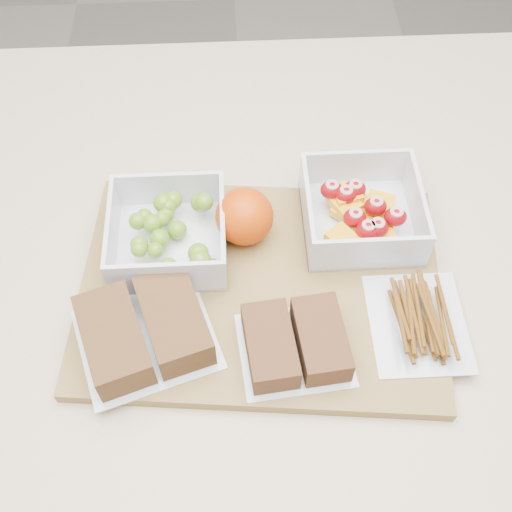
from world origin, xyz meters
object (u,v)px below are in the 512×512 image
at_px(cutting_board, 260,288).
at_px(grape_container, 170,233).
at_px(orange, 244,217).
at_px(pretzel_bag, 420,318).
at_px(sandwich_bag_left, 144,331).
at_px(sandwich_bag_center, 295,343).
at_px(fruit_container, 361,213).

relative_size(cutting_board, grape_container, 3.08).
bearing_deg(orange, pretzel_bag, -35.64).
relative_size(cutting_board, pretzel_bag, 3.22).
bearing_deg(sandwich_bag_left, grape_container, 78.95).
distance_m(orange, sandwich_bag_center, 0.17).
bearing_deg(sandwich_bag_left, orange, 50.83).
height_order(orange, sandwich_bag_center, orange).
bearing_deg(fruit_container, pretzel_bag, -72.15).
bearing_deg(sandwich_bag_left, cutting_board, 27.16).
height_order(fruit_container, orange, orange).
relative_size(sandwich_bag_center, pretzel_bag, 0.99).
relative_size(grape_container, sandwich_bag_left, 0.77).
bearing_deg(cutting_board, sandwich_bag_left, -147.02).
bearing_deg(grape_container, cutting_board, -30.41).
xyz_separation_m(cutting_board, orange, (-0.02, 0.07, 0.04)).
bearing_deg(orange, cutting_board, -78.39).
relative_size(grape_container, orange, 1.95).
bearing_deg(orange, grape_container, -172.01).
height_order(orange, sandwich_bag_left, orange).
bearing_deg(sandwich_bag_left, sandwich_bag_center, -7.50).
distance_m(cutting_board, fruit_container, 0.15).
bearing_deg(grape_container, sandwich_bag_left, -101.05).
relative_size(cutting_board, fruit_container, 3.01).
xyz_separation_m(orange, pretzel_bag, (0.19, -0.14, -0.02)).
distance_m(orange, sandwich_bag_left, 0.18).
bearing_deg(fruit_container, cutting_board, -147.29).
xyz_separation_m(orange, sandwich_bag_center, (0.05, -0.16, -0.02)).
relative_size(grape_container, pretzel_bag, 1.05).
relative_size(cutting_board, orange, 5.99).
bearing_deg(sandwich_bag_center, pretzel_bag, 10.49).
xyz_separation_m(fruit_container, pretzel_bag, (0.05, -0.14, -0.01)).
xyz_separation_m(orange, sandwich_bag_left, (-0.11, -0.14, -0.01)).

